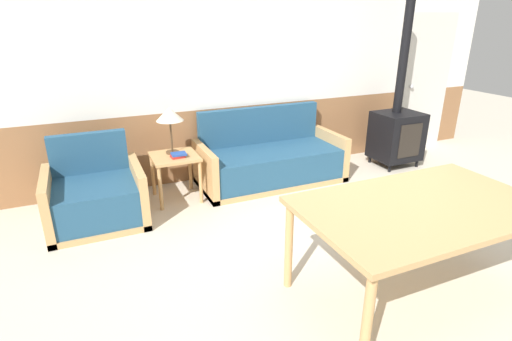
{
  "coord_description": "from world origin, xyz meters",
  "views": [
    {
      "loc": [
        -2.16,
        -2.05,
        1.95
      ],
      "look_at": [
        -0.71,
        1.24,
        0.56
      ],
      "focal_mm": 28.0,
      "sensor_mm": 36.0,
      "label": 1
    }
  ],
  "objects_px": {
    "side_table": "(175,163)",
    "dining_table": "(422,213)",
    "wood_stove": "(397,128)",
    "table_lamp": "(170,116)",
    "armchair": "(96,198)",
    "couch": "(270,161)"
  },
  "relations": [
    {
      "from": "armchair",
      "to": "table_lamp",
      "type": "height_order",
      "value": "table_lamp"
    },
    {
      "from": "armchair",
      "to": "wood_stove",
      "type": "xyz_separation_m",
      "value": [
        3.9,
        0.1,
        0.28
      ]
    },
    {
      "from": "armchair",
      "to": "wood_stove",
      "type": "distance_m",
      "value": 3.91
    },
    {
      "from": "table_lamp",
      "to": "wood_stove",
      "type": "relative_size",
      "value": 0.22
    },
    {
      "from": "couch",
      "to": "dining_table",
      "type": "relative_size",
      "value": 1.05
    },
    {
      "from": "wood_stove",
      "to": "dining_table",
      "type": "bearing_deg",
      "value": -129.21
    },
    {
      "from": "side_table",
      "to": "couch",
      "type": "bearing_deg",
      "value": 2.25
    },
    {
      "from": "side_table",
      "to": "dining_table",
      "type": "bearing_deg",
      "value": -63.07
    },
    {
      "from": "table_lamp",
      "to": "wood_stove",
      "type": "height_order",
      "value": "wood_stove"
    },
    {
      "from": "armchair",
      "to": "side_table",
      "type": "distance_m",
      "value": 0.9
    },
    {
      "from": "dining_table",
      "to": "armchair",
      "type": "bearing_deg",
      "value": 133.7
    },
    {
      "from": "side_table",
      "to": "table_lamp",
      "type": "relative_size",
      "value": 1.01
    },
    {
      "from": "table_lamp",
      "to": "couch",
      "type": "bearing_deg",
      "value": -1.93
    },
    {
      "from": "armchair",
      "to": "dining_table",
      "type": "height_order",
      "value": "armchair"
    },
    {
      "from": "table_lamp",
      "to": "dining_table",
      "type": "distance_m",
      "value": 2.74
    },
    {
      "from": "side_table",
      "to": "wood_stove",
      "type": "distance_m",
      "value": 3.05
    },
    {
      "from": "dining_table",
      "to": "side_table",
      "type": "bearing_deg",
      "value": 116.93
    },
    {
      "from": "side_table",
      "to": "dining_table",
      "type": "height_order",
      "value": "dining_table"
    },
    {
      "from": "table_lamp",
      "to": "dining_table",
      "type": "bearing_deg",
      "value": -63.9
    },
    {
      "from": "couch",
      "to": "table_lamp",
      "type": "xyz_separation_m",
      "value": [
        -1.2,
        0.04,
        0.69
      ]
    },
    {
      "from": "table_lamp",
      "to": "wood_stove",
      "type": "xyz_separation_m",
      "value": [
        3.04,
        -0.2,
        -0.42
      ]
    },
    {
      "from": "table_lamp",
      "to": "wood_stove",
      "type": "bearing_deg",
      "value": -3.67
    }
  ]
}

